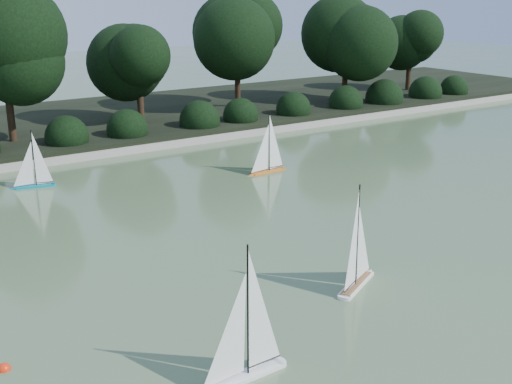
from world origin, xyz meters
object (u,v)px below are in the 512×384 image
(sailboat_orange, at_px, (265,163))
(race_buoy, at_px, (4,369))
(sailboat_teal, at_px, (30,178))
(sailboat_white_b, at_px, (359,268))
(sailboat_white_a, at_px, (237,360))

(sailboat_orange, bearing_deg, race_buoy, -144.31)
(sailboat_teal, relative_size, race_buoy, 8.82)
(sailboat_white_b, bearing_deg, sailboat_teal, 109.25)
(sailboat_white_a, relative_size, sailboat_white_b, 1.02)
(sailboat_white_b, relative_size, sailboat_orange, 1.09)
(sailboat_white_a, xyz_separation_m, sailboat_teal, (0.15, 8.90, -0.05))
(sailboat_teal, distance_m, race_buoy, 7.55)
(sailboat_white_a, height_order, sailboat_teal, sailboat_white_a)
(sailboat_white_b, relative_size, sailboat_teal, 1.23)
(sailboat_teal, bearing_deg, sailboat_orange, -20.89)
(sailboat_white_a, bearing_deg, sailboat_white_b, 21.44)
(sailboat_white_b, xyz_separation_m, race_buoy, (-5.00, 0.59, -0.26))
(sailboat_white_b, height_order, race_buoy, sailboat_white_b)
(sailboat_orange, xyz_separation_m, sailboat_teal, (-5.05, 1.93, -0.03))
(sailboat_white_b, bearing_deg, sailboat_orange, 68.27)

